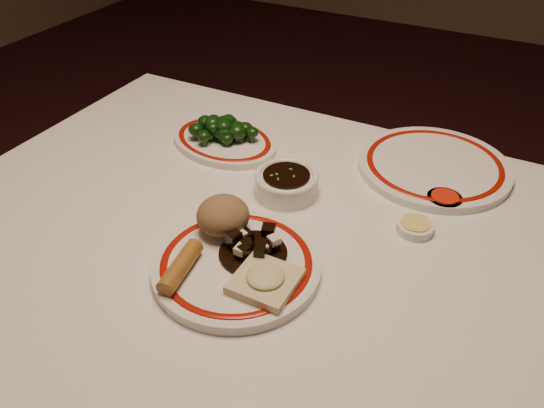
{
  "coord_description": "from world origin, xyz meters",
  "views": [
    {
      "loc": [
        0.34,
        -0.61,
        1.33
      ],
      "look_at": [
        0.01,
        0.02,
        0.8
      ],
      "focal_mm": 35.0,
      "sensor_mm": 36.0,
      "label": 1
    }
  ],
  "objects_px": {
    "rice_mound": "(223,216)",
    "main_plate": "(237,265)",
    "stirfry_heap": "(254,246)",
    "broccoli_pile": "(223,128)",
    "broccoli_plate": "(224,141)",
    "spring_roll": "(181,267)",
    "soy_bowl": "(286,184)",
    "fried_wonton": "(265,280)",
    "dining_table": "(262,270)"
  },
  "relations": [
    {
      "from": "rice_mound",
      "to": "main_plate",
      "type": "bearing_deg",
      "value": -44.52
    },
    {
      "from": "stirfry_heap",
      "to": "broccoli_pile",
      "type": "xyz_separation_m",
      "value": [
        -0.24,
        0.29,
        0.01
      ]
    },
    {
      "from": "broccoli_plate",
      "to": "broccoli_pile",
      "type": "distance_m",
      "value": 0.03
    },
    {
      "from": "spring_roll",
      "to": "soy_bowl",
      "type": "relative_size",
      "value": 0.86
    },
    {
      "from": "spring_roll",
      "to": "stirfry_heap",
      "type": "bearing_deg",
      "value": 43.04
    },
    {
      "from": "spring_roll",
      "to": "fried_wonton",
      "type": "xyz_separation_m",
      "value": [
        0.12,
        0.04,
        -0.0
      ]
    },
    {
      "from": "stirfry_heap",
      "to": "broccoli_plate",
      "type": "height_order",
      "value": "stirfry_heap"
    },
    {
      "from": "main_plate",
      "to": "stirfry_heap",
      "type": "height_order",
      "value": "stirfry_heap"
    },
    {
      "from": "spring_roll",
      "to": "broccoli_pile",
      "type": "xyz_separation_m",
      "value": [
        -0.16,
        0.38,
        0.01
      ]
    },
    {
      "from": "main_plate",
      "to": "stirfry_heap",
      "type": "distance_m",
      "value": 0.04
    },
    {
      "from": "fried_wonton",
      "to": "stirfry_heap",
      "type": "distance_m",
      "value": 0.07
    },
    {
      "from": "stirfry_heap",
      "to": "broccoli_pile",
      "type": "distance_m",
      "value": 0.37
    },
    {
      "from": "fried_wonton",
      "to": "broccoli_pile",
      "type": "xyz_separation_m",
      "value": [
        -0.29,
        0.35,
        0.01
      ]
    },
    {
      "from": "dining_table",
      "to": "spring_roll",
      "type": "relative_size",
      "value": 11.8
    },
    {
      "from": "broccoli_plate",
      "to": "soy_bowl",
      "type": "relative_size",
      "value": 2.37
    },
    {
      "from": "fried_wonton",
      "to": "stirfry_heap",
      "type": "height_order",
      "value": "stirfry_heap"
    },
    {
      "from": "spring_roll",
      "to": "broccoli_pile",
      "type": "distance_m",
      "value": 0.42
    },
    {
      "from": "dining_table",
      "to": "fried_wonton",
      "type": "relative_size",
      "value": 13.22
    },
    {
      "from": "fried_wonton",
      "to": "broccoli_pile",
      "type": "relative_size",
      "value": 0.64
    },
    {
      "from": "main_plate",
      "to": "fried_wonton",
      "type": "distance_m",
      "value": 0.07
    },
    {
      "from": "main_plate",
      "to": "rice_mound",
      "type": "distance_m",
      "value": 0.09
    },
    {
      "from": "fried_wonton",
      "to": "main_plate",
      "type": "bearing_deg",
      "value": 159.94
    },
    {
      "from": "rice_mound",
      "to": "broccoli_pile",
      "type": "bearing_deg",
      "value": 121.85
    },
    {
      "from": "broccoli_pile",
      "to": "rice_mound",
      "type": "bearing_deg",
      "value": -58.15
    },
    {
      "from": "main_plate",
      "to": "broccoli_plate",
      "type": "relative_size",
      "value": 1.21
    },
    {
      "from": "spring_roll",
      "to": "broccoli_pile",
      "type": "bearing_deg",
      "value": 104.49
    },
    {
      "from": "main_plate",
      "to": "stirfry_heap",
      "type": "xyz_separation_m",
      "value": [
        0.01,
        0.03,
        0.02
      ]
    },
    {
      "from": "spring_roll",
      "to": "soy_bowl",
      "type": "height_order",
      "value": "spring_roll"
    },
    {
      "from": "fried_wonton",
      "to": "broccoli_pile",
      "type": "bearing_deg",
      "value": 129.59
    },
    {
      "from": "fried_wonton",
      "to": "soy_bowl",
      "type": "relative_size",
      "value": 0.77
    },
    {
      "from": "spring_roll",
      "to": "main_plate",
      "type": "bearing_deg",
      "value": 36.76
    },
    {
      "from": "main_plate",
      "to": "soy_bowl",
      "type": "relative_size",
      "value": 2.86
    },
    {
      "from": "main_plate",
      "to": "broccoli_plate",
      "type": "bearing_deg",
      "value": 124.48
    },
    {
      "from": "main_plate",
      "to": "soy_bowl",
      "type": "distance_m",
      "value": 0.22
    },
    {
      "from": "dining_table",
      "to": "stirfry_heap",
      "type": "distance_m",
      "value": 0.14
    },
    {
      "from": "stirfry_heap",
      "to": "main_plate",
      "type": "bearing_deg",
      "value": -112.99
    },
    {
      "from": "dining_table",
      "to": "main_plate",
      "type": "xyz_separation_m",
      "value": [
        0.01,
        -0.1,
        0.1
      ]
    },
    {
      "from": "broccoli_plate",
      "to": "dining_table",
      "type": "bearing_deg",
      "value": -46.49
    },
    {
      "from": "fried_wonton",
      "to": "broccoli_plate",
      "type": "bearing_deg",
      "value": 129.51
    },
    {
      "from": "dining_table",
      "to": "spring_roll",
      "type": "bearing_deg",
      "value": -106.7
    },
    {
      "from": "broccoli_plate",
      "to": "spring_roll",
      "type": "bearing_deg",
      "value": -67.22
    },
    {
      "from": "fried_wonton",
      "to": "soy_bowl",
      "type": "bearing_deg",
      "value": 109.46
    },
    {
      "from": "spring_roll",
      "to": "soy_bowl",
      "type": "xyz_separation_m",
      "value": [
        0.04,
        0.28,
        -0.01
      ]
    },
    {
      "from": "broccoli_pile",
      "to": "soy_bowl",
      "type": "bearing_deg",
      "value": -26.7
    },
    {
      "from": "broccoli_pile",
      "to": "soy_bowl",
      "type": "relative_size",
      "value": 1.21
    },
    {
      "from": "broccoli_pile",
      "to": "soy_bowl",
      "type": "distance_m",
      "value": 0.22
    },
    {
      "from": "main_plate",
      "to": "broccoli_pile",
      "type": "bearing_deg",
      "value": 124.59
    },
    {
      "from": "rice_mound",
      "to": "dining_table",
      "type": "bearing_deg",
      "value": 45.5
    },
    {
      "from": "broccoli_plate",
      "to": "broccoli_pile",
      "type": "height_order",
      "value": "broccoli_pile"
    },
    {
      "from": "dining_table",
      "to": "rice_mound",
      "type": "distance_m",
      "value": 0.16
    }
  ]
}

